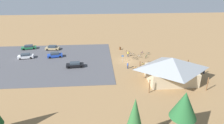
% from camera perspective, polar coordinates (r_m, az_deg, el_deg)
% --- Properties ---
extents(ground, '(160.00, 160.00, 0.00)m').
position_cam_1_polar(ground, '(56.08, 4.23, 0.34)').
color(ground, '#937047').
rests_on(ground, ground).
extents(parking_lot_asphalt, '(39.99, 28.98, 0.05)m').
position_cam_1_polar(parking_lot_asphalt, '(58.82, -20.00, 0.08)').
color(parking_lot_asphalt, '#4C4C51').
rests_on(parking_lot_asphalt, ground).
extents(bike_pavilion, '(12.49, 9.88, 5.61)m').
position_cam_1_polar(bike_pavilion, '(45.96, 16.77, -1.68)').
color(bike_pavilion, '#C6B28E').
rests_on(bike_pavilion, ground).
extents(trash_bin, '(0.60, 0.60, 0.90)m').
position_cam_1_polar(trash_bin, '(64.73, 2.36, 3.97)').
color(trash_bin, brown).
rests_on(trash_bin, ground).
extents(lot_sign, '(0.56, 0.08, 2.20)m').
position_cam_1_polar(lot_sign, '(54.47, 3.06, 1.27)').
color(lot_sign, '#99999E').
rests_on(lot_sign, ground).
extents(pine_far_east, '(2.66, 2.66, 7.37)m').
position_cam_1_polar(pine_far_east, '(27.56, 6.59, -15.32)').
color(pine_far_east, brown).
rests_on(pine_far_east, ground).
extents(pine_west, '(3.94, 3.94, 6.98)m').
position_cam_1_polar(pine_west, '(30.70, 20.14, -11.54)').
color(pine_west, brown).
rests_on(pine_west, ground).
extents(bicycle_teal_edge_south, '(1.51, 0.78, 0.86)m').
position_cam_1_polar(bicycle_teal_edge_south, '(61.17, 10.33, 2.37)').
color(bicycle_teal_edge_south, black).
rests_on(bicycle_teal_edge_south, ground).
extents(bicycle_yellow_back_row, '(0.49, 1.68, 0.78)m').
position_cam_1_polar(bicycle_yellow_back_row, '(53.50, 8.93, -0.64)').
color(bicycle_yellow_back_row, black).
rests_on(bicycle_yellow_back_row, ground).
extents(bicycle_red_yard_front, '(1.22, 1.23, 0.84)m').
position_cam_1_polar(bicycle_red_yard_front, '(61.54, 4.62, 2.80)').
color(bicycle_red_yard_front, black).
rests_on(bicycle_red_yard_front, ground).
extents(bicycle_purple_yard_center, '(1.33, 1.28, 0.89)m').
position_cam_1_polar(bicycle_purple_yard_center, '(61.37, 8.57, 2.57)').
color(bicycle_purple_yard_center, black).
rests_on(bicycle_purple_yard_center, ground).
extents(bicycle_green_mid_cluster, '(1.06, 1.47, 0.82)m').
position_cam_1_polar(bicycle_green_mid_cluster, '(58.78, 9.84, 1.53)').
color(bicycle_green_mid_cluster, black).
rests_on(bicycle_green_mid_cluster, ground).
extents(bicycle_silver_edge_north, '(1.35, 1.03, 0.79)m').
position_cam_1_polar(bicycle_silver_edge_north, '(58.82, 7.79, 1.65)').
color(bicycle_silver_edge_north, black).
rests_on(bicycle_silver_edge_north, ground).
extents(bicycle_orange_yard_right, '(1.73, 0.48, 0.81)m').
position_cam_1_polar(bicycle_orange_yard_right, '(51.07, 6.57, -1.68)').
color(bicycle_orange_yard_right, black).
rests_on(bicycle_orange_yard_right, ground).
extents(bicycle_blue_yard_left, '(1.80, 0.48, 0.92)m').
position_cam_1_polar(bicycle_blue_yard_left, '(54.57, 10.94, -0.25)').
color(bicycle_blue_yard_left, black).
rests_on(bicycle_blue_yard_left, ground).
extents(bicycle_white_near_porch, '(1.64, 0.55, 0.77)m').
position_cam_1_polar(bicycle_white_near_porch, '(60.18, 5.80, 2.25)').
color(bicycle_white_near_porch, black).
rests_on(bicycle_white_near_porch, ground).
extents(bicycle_black_near_sign, '(1.59, 0.76, 0.80)m').
position_cam_1_polar(bicycle_black_near_sign, '(57.17, 6.57, 1.10)').
color(bicycle_black_near_sign, black).
rests_on(bicycle_black_near_sign, ground).
extents(bicycle_teal_by_bin, '(1.75, 0.48, 0.82)m').
position_cam_1_polar(bicycle_teal_by_bin, '(55.82, 13.70, 0.01)').
color(bicycle_teal_by_bin, black).
rests_on(bicycle_teal_by_bin, ground).
extents(bicycle_yellow_lone_east, '(0.48, 1.72, 0.87)m').
position_cam_1_polar(bicycle_yellow_lone_east, '(51.80, 8.35, -1.38)').
color(bicycle_yellow_lone_east, black).
rests_on(bicycle_yellow_lone_east, ground).
extents(car_black_front_row, '(4.64, 2.15, 1.35)m').
position_cam_1_polar(car_black_front_row, '(52.54, -10.63, -0.77)').
color(car_black_front_row, black).
rests_on(car_black_front_row, parking_lot_asphalt).
extents(car_blue_inner_stall, '(4.51, 2.43, 1.47)m').
position_cam_1_polar(car_blue_inner_stall, '(60.54, -16.13, 1.99)').
color(car_blue_inner_stall, '#1E42B2').
rests_on(car_blue_inner_stall, parking_lot_asphalt).
extents(car_green_far_end, '(4.82, 2.66, 1.38)m').
position_cam_1_polar(car_green_far_end, '(70.44, -22.85, 3.98)').
color(car_green_far_end, '#1E6B3D').
rests_on(car_green_far_end, parking_lot_asphalt).
extents(car_white_end_stall, '(4.54, 2.56, 1.42)m').
position_cam_1_polar(car_white_end_stall, '(62.52, -23.64, 1.57)').
color(car_white_end_stall, white).
rests_on(car_white_end_stall, parking_lot_asphalt).
extents(car_tan_mid_lot, '(4.50, 2.23, 1.41)m').
position_cam_1_polar(car_tan_mid_lot, '(67.18, -16.81, 3.96)').
color(car_tan_mid_lot, tan).
rests_on(car_tan_mid_lot, parking_lot_asphalt).
extents(visitor_by_pavilion, '(0.36, 0.36, 1.79)m').
position_cam_1_polar(visitor_by_pavilion, '(53.17, 25.06, -2.11)').
color(visitor_by_pavilion, '#2D3347').
rests_on(visitor_by_pavilion, ground).
extents(visitor_at_bikes, '(0.36, 0.36, 1.72)m').
position_cam_1_polar(visitor_at_bikes, '(58.96, 4.63, 2.43)').
color(visitor_at_bikes, '#2D3347').
rests_on(visitor_at_bikes, ground).
extents(visitor_near_lot, '(0.37, 0.40, 1.69)m').
position_cam_1_polar(visitor_near_lot, '(51.06, 4.56, -0.95)').
color(visitor_near_lot, '#2D3347').
rests_on(visitor_near_lot, ground).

